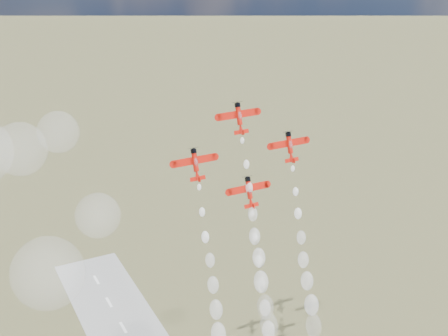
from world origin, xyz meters
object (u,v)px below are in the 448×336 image
plane_lead (239,117)px  plane_right (290,146)px  plane_slot (249,191)px  plane_left (195,164)px

plane_lead → plane_right: size_ratio=1.00×
plane_lead → plane_right: (14.25, -3.10, -9.48)m
plane_slot → plane_lead: bearing=90.0°
plane_lead → plane_left: (-14.25, -3.10, -9.48)m
plane_lead → plane_slot: 19.94m
plane_lead → plane_left: size_ratio=1.00×
plane_lead → plane_slot: (0.00, -6.20, -18.96)m
plane_left → plane_right: size_ratio=1.00×
plane_left → plane_slot: 17.39m
plane_lead → plane_left: plane_lead is taller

